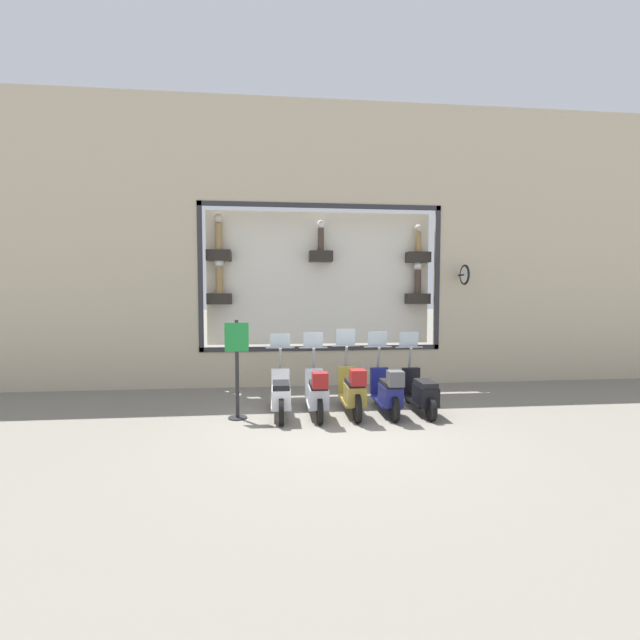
% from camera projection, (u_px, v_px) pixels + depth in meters
% --- Properties ---
extents(ground_plane, '(120.00, 120.00, 0.00)m').
position_uv_depth(ground_plane, '(342.00, 425.00, 7.78)').
color(ground_plane, gray).
extents(building_facade, '(1.18, 36.00, 7.30)m').
position_uv_depth(building_facade, '(321.00, 243.00, 11.14)').
color(building_facade, beige).
rests_on(building_facade, ground_plane).
extents(scooter_black_0, '(1.79, 0.60, 1.57)m').
position_uv_depth(scooter_black_0, '(421.00, 392.00, 8.59)').
color(scooter_black_0, black).
rests_on(scooter_black_0, ground_plane).
extents(scooter_navy_1, '(1.80, 0.60, 1.59)m').
position_uv_depth(scooter_navy_1, '(388.00, 391.00, 8.46)').
color(scooter_navy_1, black).
rests_on(scooter_navy_1, ground_plane).
extents(scooter_olive_2, '(1.81, 0.60, 1.64)m').
position_uv_depth(scooter_olive_2, '(353.00, 391.00, 8.39)').
color(scooter_olive_2, black).
rests_on(scooter_olive_2, ground_plane).
extents(scooter_silver_3, '(1.80, 0.60, 1.58)m').
position_uv_depth(scooter_silver_3, '(317.00, 393.00, 8.31)').
color(scooter_silver_3, black).
rests_on(scooter_silver_3, ground_plane).
extents(scooter_white_4, '(1.80, 0.60, 1.56)m').
position_uv_depth(scooter_white_4, '(281.00, 395.00, 8.31)').
color(scooter_white_4, black).
rests_on(scooter_white_4, ground_plane).
extents(shop_sign_post, '(0.36, 0.45, 1.89)m').
position_uv_depth(shop_sign_post, '(237.00, 365.00, 8.14)').
color(shop_sign_post, '#232326').
rests_on(shop_sign_post, ground_plane).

